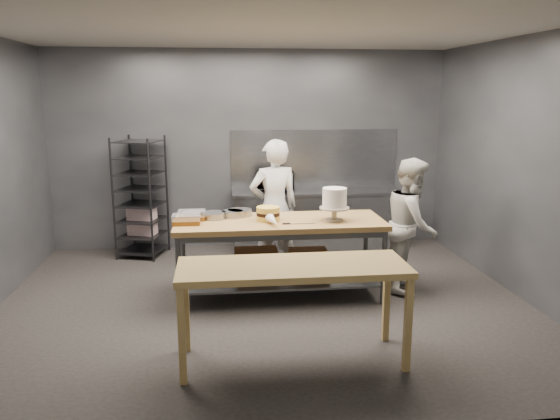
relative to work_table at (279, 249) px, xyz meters
name	(u,v)px	position (x,y,z in m)	size (l,w,h in m)	color
ground	(265,303)	(-0.19, -0.23, -0.57)	(6.00, 6.00, 0.00)	black
back_wall	(250,150)	(-0.19, 2.27, 0.93)	(6.00, 0.04, 3.00)	#4C4F54
work_table	(279,249)	(0.00, 0.00, 0.00)	(2.40, 0.90, 0.92)	olive
near_counter	(293,274)	(-0.07, -1.62, 0.24)	(2.00, 0.70, 0.90)	olive
back_counter	(317,219)	(0.81, 1.95, -0.12)	(2.60, 0.60, 0.90)	slate
splashback_panel	(314,159)	(0.81, 2.25, 0.78)	(2.60, 0.02, 0.90)	slate
speed_rack	(141,198)	(-1.81, 1.87, 0.28)	(0.76, 0.79, 1.75)	black
chef_behind	(274,208)	(0.02, 0.79, 0.32)	(0.65, 0.43, 1.78)	white
chef_right	(412,225)	(1.61, 0.05, 0.23)	(0.78, 0.61, 1.61)	beige
microwave	(275,182)	(0.15, 1.95, 0.48)	(0.54, 0.37, 0.30)	black
frosted_cake_stand	(334,200)	(0.62, -0.12, 0.59)	(0.34, 0.34, 0.38)	#A49983
layer_cake	(268,214)	(-0.13, -0.02, 0.43)	(0.27, 0.27, 0.16)	#F4BC4D
cake_pans	(221,214)	(-0.67, 0.21, 0.39)	(0.81, 0.40, 0.07)	gray
piping_bag	(273,220)	(-0.11, -0.27, 0.41)	(0.12, 0.12, 0.38)	white
offset_spatula	(294,224)	(0.14, -0.23, 0.35)	(0.36, 0.02, 0.02)	slate
pastry_clamshells	(189,217)	(-1.03, 0.01, 0.40)	(0.36, 0.42, 0.11)	brown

